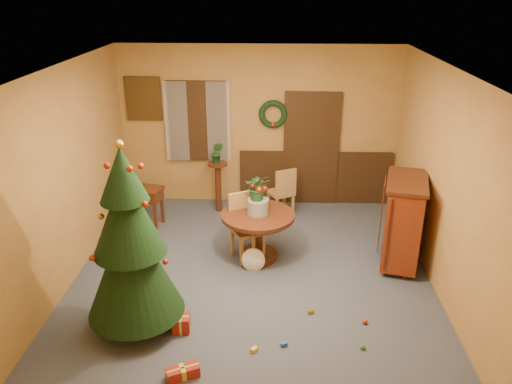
# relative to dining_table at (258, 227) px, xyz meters

# --- Properties ---
(room_envelope) EXTENTS (5.50, 5.50, 5.50)m
(room_envelope) POSITION_rel_dining_table_xyz_m (0.14, 2.12, 0.59)
(room_envelope) COLOR #333B4A
(room_envelope) RESTS_ON ground
(dining_table) EXTENTS (1.08, 1.08, 0.74)m
(dining_table) POSITION_rel_dining_table_xyz_m (0.00, 0.00, 0.00)
(dining_table) COLOR black
(dining_table) RESTS_ON floor
(urn) EXTENTS (0.31, 0.31, 0.23)m
(urn) POSITION_rel_dining_table_xyz_m (0.00, 0.00, 0.34)
(urn) COLOR slate
(urn) RESTS_ON dining_table
(centerpiece_plant) EXTENTS (0.36, 0.32, 0.40)m
(centerpiece_plant) POSITION_rel_dining_table_xyz_m (0.00, 0.00, 0.65)
(centerpiece_plant) COLOR #1E4C23
(centerpiece_plant) RESTS_ON urn
(chair_near) EXTENTS (0.59, 0.59, 1.01)m
(chair_near) POSITION_rel_dining_table_xyz_m (-0.19, 0.08, 0.02)
(chair_near) COLOR #9F7A3F
(chair_near) RESTS_ON floor
(chair_far) EXTENTS (0.53, 0.53, 0.91)m
(chair_far) POSITION_rel_dining_table_xyz_m (0.38, 1.50, -0.03)
(chair_far) COLOR #9F7A3F
(chair_far) RESTS_ON floor
(guitar) EXTENTS (0.46, 0.59, 0.79)m
(guitar) POSITION_rel_dining_table_xyz_m (-0.05, -0.34, -0.12)
(guitar) COLOR white
(guitar) RESTS_ON floor
(plant_stand) EXTENTS (0.36, 0.36, 0.92)m
(plant_stand) POSITION_rel_dining_table_xyz_m (-0.78, 1.68, 0.05)
(plant_stand) COLOR black
(plant_stand) RESTS_ON floor
(stand_plant) EXTENTS (0.25, 0.22, 0.39)m
(stand_plant) POSITION_rel_dining_table_xyz_m (-0.78, 1.68, 0.59)
(stand_plant) COLOR #19471E
(stand_plant) RESTS_ON plant_stand
(christmas_tree) EXTENTS (1.14, 1.14, 2.35)m
(christmas_tree) POSITION_rel_dining_table_xyz_m (-1.40, -1.65, 0.60)
(christmas_tree) COLOR #382111
(christmas_tree) RESTS_ON floor
(writing_desk) EXTENTS (0.83, 0.55, 0.68)m
(writing_desk) POSITION_rel_dining_table_xyz_m (-2.04, 1.10, -0.01)
(writing_desk) COLOR black
(writing_desk) RESTS_ON floor
(sideboard) EXTENTS (0.78, 1.14, 1.33)m
(sideboard) POSITION_rel_dining_table_xyz_m (2.09, -0.05, 0.19)
(sideboard) COLOR #591E0A
(sideboard) RESTS_ON floor
(gift_b) EXTENTS (0.22, 0.22, 0.20)m
(gift_b) POSITION_rel_dining_table_xyz_m (-0.85, -1.73, -0.42)
(gift_b) COLOR maroon
(gift_b) RESTS_ON floor
(gift_c) EXTENTS (0.34, 0.30, 0.15)m
(gift_c) POSITION_rel_dining_table_xyz_m (-1.69, -0.60, -0.45)
(gift_c) COLOR brown
(gift_c) RESTS_ON floor
(gift_d) EXTENTS (0.38, 0.28, 0.13)m
(gift_d) POSITION_rel_dining_table_xyz_m (-0.70, -2.50, -0.46)
(gift_d) COLOR maroon
(gift_d) RESTS_ON floor
(toy_a) EXTENTS (0.09, 0.08, 0.05)m
(toy_a) POSITION_rel_dining_table_xyz_m (0.37, -1.97, -0.50)
(toy_a) COLOR #255EA1
(toy_a) RESTS_ON floor
(toy_b) EXTENTS (0.06, 0.06, 0.06)m
(toy_b) POSITION_rel_dining_table_xyz_m (1.27, -1.98, -0.49)
(toy_b) COLOR #2B8C26
(toy_b) RESTS_ON floor
(toy_c) EXTENTS (0.09, 0.09, 0.05)m
(toy_c) POSITION_rel_dining_table_xyz_m (0.03, -2.07, -0.50)
(toy_c) COLOR gold
(toy_c) RESTS_ON floor
(toy_d) EXTENTS (0.06, 0.06, 0.06)m
(toy_d) POSITION_rel_dining_table_xyz_m (1.37, -1.53, -0.49)
(toy_d) COLOR #AB270B
(toy_d) RESTS_ON floor
(toy_e) EXTENTS (0.09, 0.08, 0.05)m
(toy_e) POSITION_rel_dining_table_xyz_m (0.71, -1.34, -0.50)
(toy_e) COLOR gold
(toy_e) RESTS_ON floor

